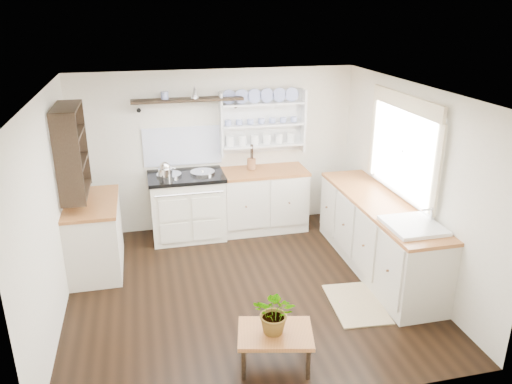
{
  "coord_description": "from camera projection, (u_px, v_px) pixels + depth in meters",
  "views": [
    {
      "loc": [
        -1.03,
        -4.97,
        3.12
      ],
      "look_at": [
        0.19,
        0.25,
        1.1
      ],
      "focal_mm": 35.0,
      "sensor_mm": 36.0,
      "label": 1
    }
  ],
  "objects": [
    {
      "name": "ceiling",
      "position": [
        243.0,
        91.0,
        5.04
      ],
      "size": [
        4.0,
        3.8,
        0.01
      ],
      "primitive_type": "cube",
      "color": "white",
      "rests_on": "wall_back"
    },
    {
      "name": "floor",
      "position": [
        245.0,
        288.0,
        5.85
      ],
      "size": [
        4.0,
        3.8,
        0.01
      ],
      "primitive_type": "cube",
      "color": "black",
      "rests_on": "ground"
    },
    {
      "name": "window",
      "position": [
        404.0,
        146.0,
        5.85
      ],
      "size": [
        0.08,
        1.55,
        1.22
      ],
      "color": "white",
      "rests_on": "wall_right"
    },
    {
      "name": "wall_back",
      "position": [
        217.0,
        150.0,
        7.18
      ],
      "size": [
        4.0,
        0.02,
        2.3
      ],
      "primitive_type": "cube",
      "color": "beige",
      "rests_on": "ground"
    },
    {
      "name": "wall_right",
      "position": [
        410.0,
        183.0,
        5.87
      ],
      "size": [
        0.02,
        3.8,
        2.3
      ],
      "primitive_type": "cube",
      "color": "beige",
      "rests_on": "ground"
    },
    {
      "name": "potted_plant",
      "position": [
        276.0,
        312.0,
        4.41
      ],
      "size": [
        0.48,
        0.46,
        0.42
      ],
      "primitive_type": "imported",
      "rotation": [
        0.0,
        0.0,
        -0.47
      ],
      "color": "#3F7233",
      "rests_on": "center_table"
    },
    {
      "name": "plate_rack",
      "position": [
        262.0,
        121.0,
        7.14
      ],
      "size": [
        1.2,
        0.22,
        0.9
      ],
      "color": "white",
      "rests_on": "wall_back"
    },
    {
      "name": "kettle",
      "position": [
        165.0,
        171.0,
        6.64
      ],
      "size": [
        0.19,
        0.19,
        0.23
      ],
      "primitive_type": null,
      "color": "silver",
      "rests_on": "aga_cooker"
    },
    {
      "name": "floor_rug",
      "position": [
        356.0,
        304.0,
        5.53
      ],
      "size": [
        0.62,
        0.89,
        0.02
      ],
      "primitive_type": "cube",
      "rotation": [
        0.0,
        0.0,
        -0.08
      ],
      "color": "#7D6449",
      "rests_on": "floor"
    },
    {
      "name": "right_cabinets",
      "position": [
        378.0,
        235.0,
        6.14
      ],
      "size": [
        0.62,
        2.43,
        0.9
      ],
      "color": "beige",
      "rests_on": "floor"
    },
    {
      "name": "wall_left",
      "position": [
        50.0,
        213.0,
        5.02
      ],
      "size": [
        0.02,
        3.8,
        2.3
      ],
      "primitive_type": "cube",
      "color": "beige",
      "rests_on": "ground"
    },
    {
      "name": "belfast_sink",
      "position": [
        412.0,
        236.0,
        5.34
      ],
      "size": [
        0.55,
        0.6,
        0.45
      ],
      "color": "white",
      "rests_on": "right_cabinets"
    },
    {
      "name": "aga_cooker",
      "position": [
        188.0,
        205.0,
        7.01
      ],
      "size": [
        1.04,
        0.72,
        0.96
      ],
      "color": "#ECE5CC",
      "rests_on": "floor"
    },
    {
      "name": "high_shelf",
      "position": [
        188.0,
        100.0,
        6.71
      ],
      "size": [
        1.5,
        0.29,
        0.16
      ],
      "color": "black",
      "rests_on": "wall_back"
    },
    {
      "name": "center_table",
      "position": [
        275.0,
        336.0,
        4.5
      ],
      "size": [
        0.76,
        0.61,
        0.36
      ],
      "rotation": [
        0.0,
        0.0,
        -0.22
      ],
      "color": "brown",
      "rests_on": "floor"
    },
    {
      "name": "left_shelving",
      "position": [
        71.0,
        150.0,
        5.73
      ],
      "size": [
        0.28,
        0.8,
        1.05
      ],
      "primitive_type": "cube",
      "color": "black",
      "rests_on": "wall_left"
    },
    {
      "name": "back_cabinets",
      "position": [
        262.0,
        199.0,
        7.28
      ],
      "size": [
        1.27,
        0.63,
        0.9
      ],
      "color": "beige",
      "rests_on": "floor"
    },
    {
      "name": "left_cabinets",
      "position": [
        95.0,
        235.0,
        6.15
      ],
      "size": [
        0.62,
        1.13,
        0.9
      ],
      "color": "beige",
      "rests_on": "floor"
    },
    {
      "name": "utensil_crock",
      "position": [
        251.0,
        164.0,
        7.13
      ],
      "size": [
        0.13,
        0.13,
        0.15
      ],
      "primitive_type": "cylinder",
      "color": "brown",
      "rests_on": "back_cabinets"
    }
  ]
}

